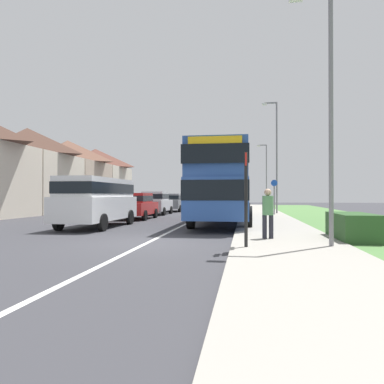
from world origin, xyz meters
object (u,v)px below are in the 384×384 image
(double_decker_bus, at_px, (223,182))
(bus_stop_sign, at_px, (246,192))
(pedestrian_at_stop, at_px, (268,211))
(parked_van_white, at_px, (98,198))
(street_lamp_mid, at_px, (275,151))
(parked_car_grey, at_px, (173,202))
(parked_car_silver, at_px, (156,202))
(street_lamp_near, at_px, (327,100))
(cycle_route_sign, at_px, (274,196))
(parked_car_red, at_px, (136,205))
(street_lamp_far, at_px, (265,171))

(double_decker_bus, height_order, bus_stop_sign, double_decker_bus)
(pedestrian_at_stop, height_order, bus_stop_sign, bus_stop_sign)
(parked_van_white, xyz_separation_m, street_lamp_mid, (8.90, 11.59, 3.42))
(parked_car_grey, bearing_deg, parked_car_silver, -92.41)
(parked_car_silver, relative_size, bus_stop_sign, 1.53)
(double_decker_bus, height_order, street_lamp_mid, street_lamp_mid)
(double_decker_bus, distance_m, bus_stop_sign, 9.07)
(pedestrian_at_stop, relative_size, street_lamp_near, 0.24)
(double_decker_bus, distance_m, parked_car_grey, 14.04)
(parked_car_silver, distance_m, pedestrian_at_stop, 16.53)
(parked_van_white, bearing_deg, street_lamp_mid, 52.48)
(pedestrian_at_stop, bearing_deg, street_lamp_mid, 84.46)
(bus_stop_sign, xyz_separation_m, cycle_route_sign, (1.96, 15.79, -0.11))
(parked_car_grey, distance_m, street_lamp_mid, 10.39)
(parked_car_red, height_order, parked_car_grey, parked_car_red)
(bus_stop_sign, bearing_deg, cycle_route_sign, 82.91)
(cycle_route_sign, bearing_deg, parked_car_red, -153.72)
(parked_car_silver, relative_size, street_lamp_near, 0.58)
(pedestrian_at_stop, bearing_deg, parked_car_silver, 116.40)
(parked_van_white, height_order, street_lamp_far, street_lamp_far)
(parked_van_white, height_order, street_lamp_near, street_lamp_near)
(double_decker_bus, bearing_deg, parked_car_red, 154.74)
(parked_van_white, xyz_separation_m, street_lamp_far, (9.02, 26.91, 2.89))
(parked_car_red, height_order, cycle_route_sign, cycle_route_sign)
(street_lamp_far, bearing_deg, parked_car_silver, -118.94)
(double_decker_bus, distance_m, parked_car_silver, 9.59)
(parked_van_white, distance_m, parked_car_grey, 15.83)
(bus_stop_sign, distance_m, cycle_route_sign, 15.91)
(parked_car_silver, distance_m, bus_stop_sign, 18.00)
(bus_stop_sign, relative_size, street_lamp_mid, 0.31)
(bus_stop_sign, bearing_deg, street_lamp_far, 85.97)
(bus_stop_sign, bearing_deg, street_lamp_mid, 82.88)
(cycle_route_sign, bearing_deg, street_lamp_mid, 82.61)
(pedestrian_at_stop, xyz_separation_m, street_lamp_near, (1.46, -1.41, 3.03))
(double_decker_bus, bearing_deg, cycle_route_sign, 65.60)
(pedestrian_at_stop, xyz_separation_m, bus_stop_sign, (-0.68, -1.90, 0.56))
(pedestrian_at_stop, bearing_deg, bus_stop_sign, -109.59)
(parked_car_grey, bearing_deg, street_lamp_far, 51.60)
(street_lamp_mid, bearing_deg, parked_van_white, -127.52)
(parked_car_silver, height_order, bus_stop_sign, bus_stop_sign)
(parked_car_red, height_order, parked_car_silver, parked_car_silver)
(pedestrian_at_stop, xyz_separation_m, cycle_route_sign, (1.29, 13.89, 0.45))
(parked_car_red, distance_m, parked_car_silver, 5.15)
(parked_van_white, relative_size, cycle_route_sign, 2.22)
(street_lamp_near, distance_m, street_lamp_mid, 17.19)
(parked_car_silver, height_order, street_lamp_near, street_lamp_near)
(double_decker_bus, relative_size, street_lamp_near, 1.55)
(parked_car_red, xyz_separation_m, street_lamp_mid, (8.81, 6.11, 3.87))
(double_decker_bus, relative_size, parked_car_grey, 2.66)
(parked_car_silver, relative_size, pedestrian_at_stop, 2.39)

